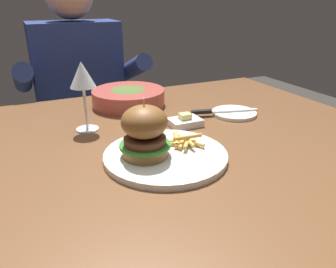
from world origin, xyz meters
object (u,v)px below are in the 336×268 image
object	(u,v)px
butter_dish	(185,122)
main_plate	(166,156)
bread_plate	(234,113)
diner_person	(82,117)
wine_glass	(82,78)
burger_sandwich	(145,131)
table_knife	(219,111)
soup_bowl	(129,97)

from	to	relation	value
butter_dish	main_plate	bearing A→B (deg)	-129.75
bread_plate	diner_person	distance (m)	0.77
wine_glass	diner_person	distance (m)	0.69
burger_sandwich	diner_person	bearing A→B (deg)	89.05
burger_sandwich	bread_plate	size ratio (longest dim) A/B	0.95
table_knife	soup_bowl	bearing A→B (deg)	134.89
butter_dish	diner_person	xyz separation A→B (m)	(-0.16, 0.69, -0.19)
main_plate	diner_person	xyz separation A→B (m)	(-0.03, 0.84, -0.18)
wine_glass	table_knife	size ratio (longest dim) A/B	0.91
table_knife	butter_dish	distance (m)	0.14
bread_plate	diner_person	xyz separation A→B (m)	(-0.34, 0.67, -0.18)
burger_sandwich	table_knife	size ratio (longest dim) A/B	0.63
butter_dish	burger_sandwich	bearing A→B (deg)	-139.36
main_plate	wine_glass	size ratio (longest dim) A/B	1.49
bread_plate	table_knife	distance (m)	0.05
table_knife	soup_bowl	world-z (taller)	soup_bowl
table_knife	butter_dish	xyz separation A→B (m)	(-0.13, -0.03, -0.00)
wine_glass	butter_dish	world-z (taller)	wine_glass
table_knife	soup_bowl	size ratio (longest dim) A/B	0.86
burger_sandwich	wine_glass	xyz separation A→B (m)	(-0.08, 0.24, 0.07)
soup_bowl	diner_person	xyz separation A→B (m)	(-0.08, 0.44, -0.21)
main_plate	bread_plate	xyz separation A→B (m)	(0.31, 0.18, -0.00)
main_plate	table_knife	distance (m)	0.33
diner_person	bread_plate	bearing A→B (deg)	-62.73
table_knife	butter_dish	bearing A→B (deg)	-166.33
main_plate	butter_dish	bearing A→B (deg)	50.25
wine_glass	table_knife	world-z (taller)	wine_glass
main_plate	table_knife	bearing A→B (deg)	35.91
burger_sandwich	main_plate	bearing A→B (deg)	-8.22
bread_plate	table_knife	size ratio (longest dim) A/B	0.66
main_plate	table_knife	size ratio (longest dim) A/B	1.35
bread_plate	main_plate	bearing A→B (deg)	-150.28
main_plate	burger_sandwich	distance (m)	0.08
bread_plate	soup_bowl	xyz separation A→B (m)	(-0.26, 0.23, 0.02)
diner_person	butter_dish	bearing A→B (deg)	-76.57
diner_person	soup_bowl	bearing A→B (deg)	-79.38
main_plate	wine_glass	bearing A→B (deg)	116.43
main_plate	wine_glass	xyz separation A→B (m)	(-0.12, 0.24, 0.14)
soup_bowl	table_knife	bearing A→B (deg)	-45.11
butter_dish	soup_bowl	world-z (taller)	soup_bowl
table_knife	diner_person	bearing A→B (deg)	114.31
main_plate	burger_sandwich	bearing A→B (deg)	171.78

